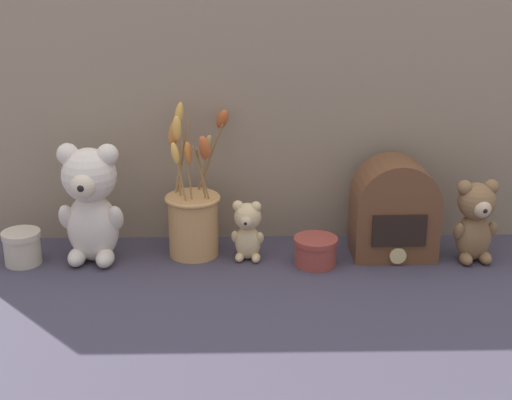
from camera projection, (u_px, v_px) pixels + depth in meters
The scene contains 9 objects.
ground_plane at pixel (256, 264), 1.77m from camera, with size 4.00×4.00×0.00m, color #3D3847.
backdrop_wall at pixel (255, 118), 1.83m from camera, with size 1.63×0.02×0.59m.
teddy_bear_large at pixel (91, 201), 1.74m from camera, with size 0.15×0.14×0.27m.
teddy_bear_medium at pixel (476, 219), 1.75m from camera, with size 0.10×0.10×0.19m.
teddy_bear_small at pixel (248, 229), 1.77m from camera, with size 0.08×0.07×0.14m.
flower_vase at pixel (193, 214), 1.79m from camera, with size 0.16×0.16×0.35m.
vintage_radio at pixel (394, 211), 1.78m from camera, with size 0.19×0.13×0.23m.
decorative_tin_tall at pixel (22, 247), 1.76m from camera, with size 0.09×0.09×0.08m.
decorative_tin_short at pixel (316, 251), 1.75m from camera, with size 0.10×0.10×0.06m.
Camera 1 is at (-0.03, -1.61, 0.74)m, focal length 55.00 mm.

